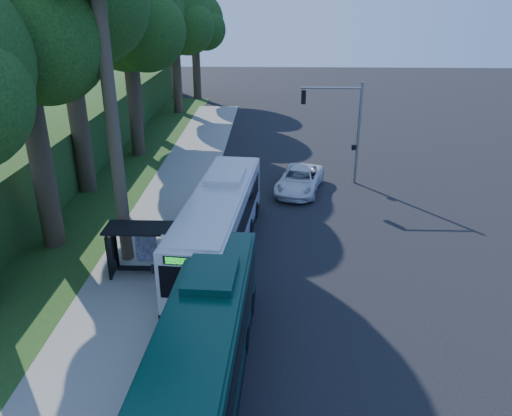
{
  "coord_description": "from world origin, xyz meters",
  "views": [
    {
      "loc": [
        -1.08,
        -23.24,
        12.3
      ],
      "look_at": [
        -1.86,
        1.0,
        1.84
      ],
      "focal_mm": 35.0,
      "sensor_mm": 36.0,
      "label": 1
    }
  ],
  "objects_px": {
    "pickup": "(300,180)",
    "bus_shelter": "(137,240)",
    "white_bus": "(220,221)",
    "teal_bus": "(204,347)"
  },
  "relations": [
    {
      "from": "pickup",
      "to": "bus_shelter",
      "type": "bearing_deg",
      "value": -112.16
    },
    {
      "from": "teal_bus",
      "to": "white_bus",
      "type": "bearing_deg",
      "value": 95.23
    },
    {
      "from": "white_bus",
      "to": "pickup",
      "type": "relative_size",
      "value": 2.22
    },
    {
      "from": "pickup",
      "to": "white_bus",
      "type": "bearing_deg",
      "value": -102.69
    },
    {
      "from": "teal_bus",
      "to": "pickup",
      "type": "height_order",
      "value": "teal_bus"
    },
    {
      "from": "teal_bus",
      "to": "pickup",
      "type": "distance_m",
      "value": 18.92
    },
    {
      "from": "bus_shelter",
      "to": "pickup",
      "type": "height_order",
      "value": "bus_shelter"
    },
    {
      "from": "white_bus",
      "to": "teal_bus",
      "type": "relative_size",
      "value": 1.06
    },
    {
      "from": "white_bus",
      "to": "pickup",
      "type": "xyz_separation_m",
      "value": [
        4.46,
        8.96,
        -1.01
      ]
    },
    {
      "from": "white_bus",
      "to": "teal_bus",
      "type": "xyz_separation_m",
      "value": [
        0.42,
        -9.5,
        -0.1
      ]
    }
  ]
}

